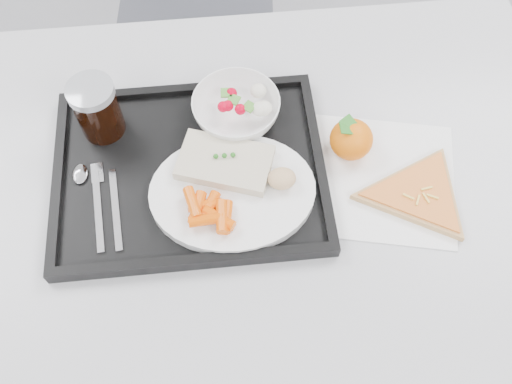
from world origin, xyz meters
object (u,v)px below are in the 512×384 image
at_px(tangerine, 351,139).
at_px(pizza_slice, 418,194).
at_px(table, 234,206).
at_px(cola_glass, 97,108).
at_px(salad_bowl, 236,109).
at_px(tray, 190,171).
at_px(dinner_plate, 233,192).

bearing_deg(tangerine, pizza_slice, -46.39).
relative_size(table, cola_glass, 11.11).
bearing_deg(pizza_slice, tangerine, 133.61).
height_order(salad_bowl, tangerine, tangerine).
xyz_separation_m(table, cola_glass, (-0.21, 0.13, 0.14)).
distance_m(tray, pizza_slice, 0.38).
relative_size(table, tangerine, 14.03).
relative_size(tray, tangerine, 5.26).
distance_m(cola_glass, pizza_slice, 0.55).
bearing_deg(tray, tangerine, 4.06).
distance_m(table, dinner_plate, 0.09).
distance_m(dinner_plate, tangerine, 0.22).
xyz_separation_m(cola_glass, tangerine, (0.42, -0.08, -0.04)).
height_order(dinner_plate, salad_bowl, salad_bowl).
bearing_deg(tangerine, dinner_plate, -160.02).
relative_size(salad_bowl, pizza_slice, 0.63).
relative_size(dinner_plate, salad_bowl, 1.78).
bearing_deg(dinner_plate, salad_bowl, 82.92).
distance_m(tangerine, pizza_slice, 0.14).
xyz_separation_m(tray, dinner_plate, (0.07, -0.06, 0.02)).
relative_size(tray, dinner_plate, 1.67).
relative_size(dinner_plate, cola_glass, 2.50).
relative_size(table, salad_bowl, 7.89).
bearing_deg(cola_glass, pizza_slice, -19.39).
height_order(salad_bowl, cola_glass, cola_glass).
height_order(tray, cola_glass, cola_glass).
height_order(tray, tangerine, tangerine).
bearing_deg(tangerine, table, -165.39).
relative_size(dinner_plate, tangerine, 3.16).
bearing_deg(tangerine, salad_bowl, 156.99).
bearing_deg(salad_bowl, pizza_slice, -32.52).
xyz_separation_m(tray, pizza_slice, (0.37, -0.08, 0.00)).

